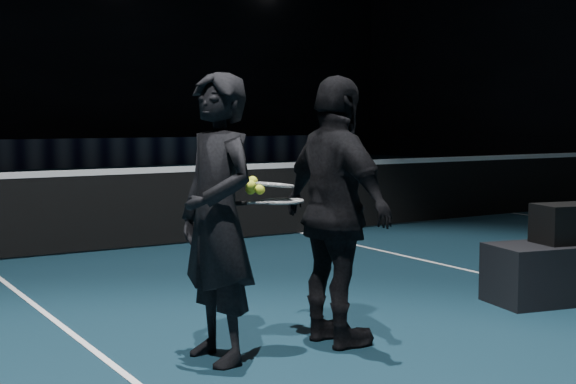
# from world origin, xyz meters

# --- Properties ---
(floor) EXTENTS (36.00, 36.00, 0.00)m
(floor) POSITION_xyz_m (0.00, 0.00, 0.00)
(floor) COLOR #0E2632
(floor) RESTS_ON ground
(court_lines) EXTENTS (10.98, 23.78, 0.01)m
(court_lines) POSITION_xyz_m (0.00, 0.00, 0.00)
(court_lines) COLOR white
(court_lines) RESTS_ON floor
(net_mesh) EXTENTS (12.80, 0.02, 0.86)m
(net_mesh) POSITION_xyz_m (0.00, 0.00, 0.45)
(net_mesh) COLOR black
(net_mesh) RESTS_ON floor
(net_tape) EXTENTS (12.80, 0.03, 0.07)m
(net_tape) POSITION_xyz_m (0.00, 0.00, 0.92)
(net_tape) COLOR white
(net_tape) RESTS_ON net_mesh
(sponsor_backdrop) EXTENTS (22.00, 0.15, 0.90)m
(sponsor_backdrop) POSITION_xyz_m (0.00, 15.50, 0.45)
(sponsor_backdrop) COLOR black
(sponsor_backdrop) RESTS_ON floor
(player_a) EXTENTS (0.49, 0.70, 1.82)m
(player_a) POSITION_xyz_m (-3.50, -4.47, 0.91)
(player_a) COLOR black
(player_a) RESTS_ON floor
(player_b) EXTENTS (0.47, 1.08, 1.82)m
(player_b) POSITION_xyz_m (-2.65, -4.57, 0.91)
(player_b) COLOR black
(player_b) RESTS_ON floor
(racket_lower) EXTENTS (0.70, 0.30, 0.03)m
(racket_lower) POSITION_xyz_m (-3.05, -4.52, 1.00)
(racket_lower) COLOR black
(racket_lower) RESTS_ON player_a
(racket_upper) EXTENTS (0.69, 0.25, 0.10)m
(racket_upper) POSITION_xyz_m (-3.10, -4.48, 1.10)
(racket_upper) COLOR black
(racket_upper) RESTS_ON player_b
(tennis_balls) EXTENTS (0.12, 0.10, 0.12)m
(tennis_balls) POSITION_xyz_m (-3.24, -4.50, 1.10)
(tennis_balls) COLOR #B7D02C
(tennis_balls) RESTS_ON racket_upper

